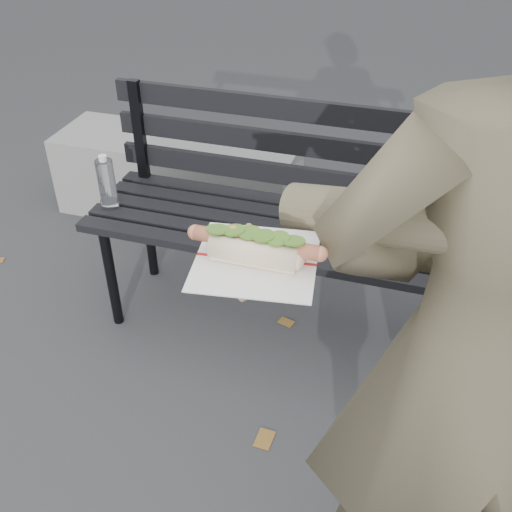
{
  "coord_description": "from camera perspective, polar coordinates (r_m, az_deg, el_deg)",
  "views": [
    {
      "loc": [
        0.31,
        -0.8,
        1.64
      ],
      "look_at": [
        0.09,
        -0.07,
        1.1
      ],
      "focal_mm": 42.0,
      "sensor_mm": 36.0,
      "label": 1
    }
  ],
  "objects": [
    {
      "name": "fallen_leaves",
      "position": [
        1.96,
        5.85,
        -21.4
      ],
      "size": [
        4.44,
        3.6,
        0.0
      ],
      "color": "brown",
      "rests_on": "ground"
    },
    {
      "name": "concrete_block",
      "position": [
        3.07,
        -7.44,
        7.47
      ],
      "size": [
        1.2,
        0.4,
        0.4
      ],
      "primitive_type": "cube",
      "color": "slate",
      "rests_on": "ground"
    },
    {
      "name": "held_hotdog",
      "position": [
        0.95,
        12.26,
        2.18
      ],
      "size": [
        0.62,
        0.32,
        0.2
      ],
      "color": "#504E35"
    },
    {
      "name": "person",
      "position": [
        1.16,
        20.46,
        -9.5
      ],
      "size": [
        0.71,
        0.57,
        1.72
      ],
      "primitive_type": "imported",
      "rotation": [
        0.0,
        0.0,
        3.42
      ],
      "color": "#504E35",
      "rests_on": "ground"
    },
    {
      "name": "park_bench",
      "position": [
        2.18,
        3.52,
        4.77
      ],
      "size": [
        1.5,
        0.44,
        0.88
      ],
      "color": "black",
      "rests_on": "ground"
    }
  ]
}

